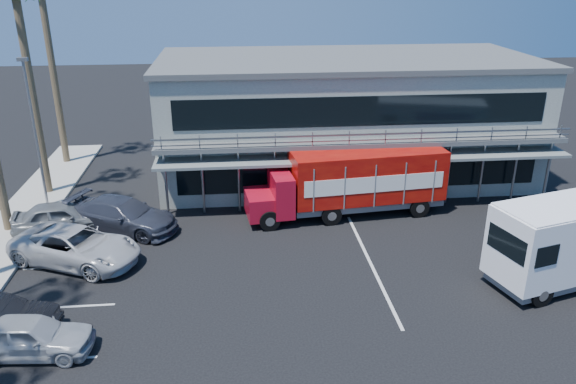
{
  "coord_description": "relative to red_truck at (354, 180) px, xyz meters",
  "views": [
    {
      "loc": [
        -3.84,
        -18.5,
        12.3
      ],
      "look_at": [
        -1.39,
        6.18,
        2.3
      ],
      "focal_mm": 35.0,
      "sensor_mm": 36.0,
      "label": 1
    }
  ],
  "objects": [
    {
      "name": "building",
      "position": [
        0.71,
        6.51,
        1.74
      ],
      "size": [
        22.4,
        12.0,
        7.3
      ],
      "color": "gray",
      "rests_on": "ground"
    },
    {
      "name": "parked_car_d",
      "position": [
        -11.79,
        -0.82,
        -1.1
      ],
      "size": [
        6.07,
        4.45,
        1.63
      ],
      "primitive_type": "imported",
      "rotation": [
        0.0,
        0.0,
        1.13
      ],
      "color": "#323643",
      "rests_on": "ground"
    },
    {
      "name": "parked_car_c",
      "position": [
        -13.28,
        -4.02,
        -1.11
      ],
      "size": [
        6.39,
        4.82,
        1.61
      ],
      "primitive_type": "imported",
      "rotation": [
        0.0,
        0.0,
        1.15
      ],
      "color": "silver",
      "rests_on": "ground"
    },
    {
      "name": "ground",
      "position": [
        -2.29,
        -8.42,
        -1.92
      ],
      "size": [
        120.0,
        120.0,
        0.0
      ],
      "primitive_type": "plane",
      "color": "black",
      "rests_on": "ground"
    },
    {
      "name": "palm_e",
      "position": [
        -16.99,
        4.58,
        8.65
      ],
      "size": [
        2.8,
        2.8,
        12.25
      ],
      "color": "brown",
      "rests_on": "ground"
    },
    {
      "name": "parked_car_e",
      "position": [
        -14.79,
        -0.7,
        -1.14
      ],
      "size": [
        4.82,
        2.51,
        1.57
      ],
      "primitive_type": "imported",
      "rotation": [
        0.0,
        0.0,
        1.72
      ],
      "color": "slate",
      "rests_on": "ground"
    },
    {
      "name": "light_pole_far",
      "position": [
        -16.49,
        2.58,
        2.58
      ],
      "size": [
        0.5,
        0.25,
        8.09
      ],
      "color": "gray",
      "rests_on": "ground"
    },
    {
      "name": "red_truck",
      "position": [
        0.0,
        0.0,
        0.0
      ],
      "size": [
        10.58,
        3.53,
        3.49
      ],
      "rotation": [
        0.0,
        0.0,
        0.11
      ],
      "color": "#A30D20",
      "rests_on": "ground"
    },
    {
      "name": "white_van",
      "position": [
        7.71,
        -7.58,
        -0.02
      ],
      "size": [
        7.75,
        4.38,
        3.59
      ],
      "rotation": [
        0.0,
        0.0,
        0.27
      ],
      "color": "white",
      "rests_on": "ground"
    },
    {
      "name": "parked_car_a",
      "position": [
        -13.23,
        -10.42,
        -1.21
      ],
      "size": [
        4.27,
        2.01,
        1.41
      ],
      "primitive_type": "imported",
      "rotation": [
        0.0,
        0.0,
        1.49
      ],
      "color": "#A9ABB0",
      "rests_on": "ground"
    }
  ]
}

